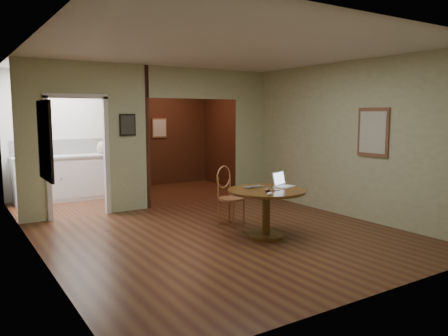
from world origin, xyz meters
TOP-DOWN VIEW (x-y plane):
  - floor at (0.00, 0.00)m, footprint 5.00×5.00m
  - room_shell at (-0.47, 3.10)m, footprint 5.20×7.50m
  - dining_table at (0.47, -0.27)m, footprint 1.13×1.13m
  - chair at (0.40, 0.64)m, footprint 0.53×0.53m
  - open_laptop at (0.82, -0.18)m, footprint 0.37×0.36m
  - closed_laptop at (0.41, -0.08)m, footprint 0.31×0.20m
  - mouse at (0.22, -0.64)m, footprint 0.11×0.08m
  - wine_glass at (0.34, -0.45)m, footprint 0.08×0.08m
  - pen at (0.52, -0.43)m, footprint 0.14×0.02m
  - kitchen_cabinet at (-1.35, 4.20)m, footprint 2.06×0.60m
  - grocery_bag at (-0.55, 4.20)m, footprint 0.33×0.30m

SIDE VIEW (x-z plane):
  - floor at x=0.00m, z-range 0.00..0.00m
  - kitchen_cabinet at x=-1.35m, z-range 0.00..0.94m
  - dining_table at x=0.47m, z-range 0.17..0.88m
  - chair at x=0.40m, z-range 0.05..1.02m
  - pen at x=0.52m, z-range 0.71..0.71m
  - closed_laptop at x=0.41m, z-range 0.71..0.73m
  - mouse at x=0.22m, z-range 0.71..0.75m
  - wine_glass at x=0.34m, z-range 0.71..0.80m
  - open_laptop at x=0.82m, z-range 0.66..0.88m
  - grocery_bag at x=-0.55m, z-range 0.94..1.21m
  - room_shell at x=-0.47m, z-range -1.21..3.79m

